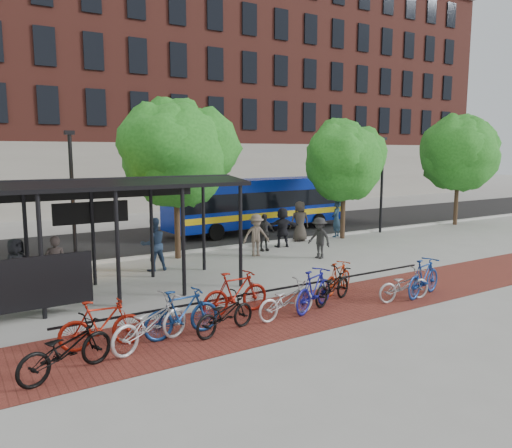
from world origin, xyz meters
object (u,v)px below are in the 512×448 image
pedestrian_6 (300,221)px  pedestrian_7 (336,219)px  pedestrian_2 (153,244)px  pedestrian_9 (319,238)px  bike_9 (338,277)px  bike_6 (286,300)px  tree_c (345,158)px  bike_0 (66,349)px  bike_10 (404,285)px  bike_2 (150,323)px  bike_4 (225,314)px  lamp_post_left (73,196)px  bus_shelter (63,200)px  bus (259,201)px  pedestrian_1 (56,264)px  pedestrian_3 (256,235)px  pedestrian_4 (264,232)px  lamp_post_right (382,182)px  pedestrian_0 (17,267)px  tree_b (177,149)px  bike_3 (182,313)px  bike_8 (332,286)px  bike_1 (102,324)px  bike_7 (314,290)px  tree_d (459,150)px  bike_11 (424,277)px  pedestrian_5 (282,227)px

pedestrian_6 → pedestrian_7: 2.35m
pedestrian_2 → pedestrian_9: (6.55, -1.55, -0.14)m
bike_9 → bike_6: bearing=89.0°
tree_c → pedestrian_2: (-10.72, -1.63, -3.06)m
bike_0 → bike_6: bearing=-105.6°
bike_9 → tree_c: bearing=-64.9°
bike_10 → pedestrian_2: bearing=40.7°
bike_2 → bike_4: size_ratio=1.19×
lamp_post_left → bike_0: (-2.22, -9.30, -2.21)m
bus_shelter → bike_2: (0.82, -4.73, -2.43)m
bus → pedestrian_9: size_ratio=6.34×
bus → pedestrian_7: 4.46m
pedestrian_1 → pedestrian_6: 12.35m
pedestrian_3 → pedestrian_4: (0.89, 0.78, -0.06)m
lamp_post_right → pedestrian_0: (-18.30, -2.61, -1.87)m
tree_b → bike_2: tree_b is taller
tree_b → bike_3: bearing=-113.0°
lamp_post_right → bike_4: size_ratio=2.82×
bike_8 → pedestrian_7: 11.53m
bus → bike_10: bearing=-107.4°
bike_0 → pedestrian_2: bearing=-52.4°
tree_b → bike_1: (-5.35, -8.06, -3.90)m
bike_9 → pedestrian_1: pedestrian_1 is taller
bike_4 → bike_7: bike_7 is taller
pedestrian_1 → bike_7: bearing=157.0°
bike_8 → pedestrian_2: size_ratio=0.95×
tree_c → pedestrian_6: 3.93m
tree_c → tree_d: tree_d is taller
bike_0 → pedestrian_7: (15.23, 9.50, 0.39)m
tree_b → pedestrian_6: tree_b is taller
tree_c → lamp_post_right: tree_c is taller
bus_shelter → tree_d: size_ratio=1.62×
tree_d → bike_11: bearing=-146.8°
bike_3 → bike_11: size_ratio=0.99×
bus → pedestrian_1: size_ratio=5.95×
bus_shelter → lamp_post_right: (17.13, 4.08, -0.25)m
tree_c → bike_3: 15.46m
lamp_post_right → bike_0: size_ratio=2.50×
pedestrian_0 → bus: bearing=-16.2°
bike_9 → pedestrian_4: 7.06m
tree_b → tree_c: 9.00m
bike_10 → pedestrian_9: 6.20m
bike_6 → pedestrian_4: pedestrian_4 is taller
tree_d → bike_9: size_ratio=3.96×
bike_1 → bike_2: size_ratio=0.86×
tree_d → pedestrian_5: size_ratio=3.58×
bike_2 → bike_11: size_ratio=1.10×
bus → bike_1: bus is taller
bike_3 → pedestrian_4: pedestrian_4 is taller
lamp_post_right → bike_4: bearing=-148.3°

